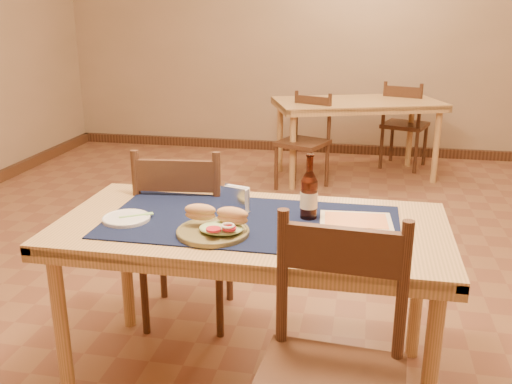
% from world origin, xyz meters
% --- Properties ---
extents(room, '(6.04, 7.04, 2.84)m').
position_xyz_m(room, '(0.00, 0.00, 1.40)').
color(room, brown).
rests_on(room, ground).
extents(main_table, '(1.60, 0.80, 0.75)m').
position_xyz_m(main_table, '(0.00, -0.80, 0.67)').
color(main_table, tan).
rests_on(main_table, ground).
extents(placemat, '(1.20, 0.60, 0.01)m').
position_xyz_m(placemat, '(0.00, -0.80, 0.75)').
color(placemat, black).
rests_on(placemat, main_table).
extents(baseboard, '(6.00, 7.00, 0.10)m').
position_xyz_m(baseboard, '(0.00, 0.00, 0.05)').
color(baseboard, '#492B1A').
rests_on(baseboard, ground).
extents(back_table, '(1.70, 1.24, 0.75)m').
position_xyz_m(back_table, '(0.35, 2.53, 0.67)').
color(back_table, tan).
rests_on(back_table, ground).
extents(chair_main_far, '(0.49, 0.49, 0.97)m').
position_xyz_m(chair_main_far, '(-0.43, -0.37, 0.50)').
color(chair_main_far, '#492B1A').
rests_on(chair_main_far, ground).
extents(chair_main_near, '(0.48, 0.48, 0.98)m').
position_xyz_m(chair_main_near, '(0.38, -1.43, 0.51)').
color(chair_main_near, '#492B1A').
rests_on(chair_main_near, ground).
extents(chair_back_near, '(0.52, 0.52, 0.86)m').
position_xyz_m(chair_back_near, '(-0.10, 2.10, 0.45)').
color(chair_back_near, '#492B1A').
rests_on(chair_back_near, ground).
extents(chair_back_far, '(0.52, 0.52, 0.89)m').
position_xyz_m(chair_back_far, '(0.82, 2.96, 0.47)').
color(chair_back_far, '#492B1A').
rests_on(chair_back_far, ground).
extents(sandwich_plate, '(0.29, 0.29, 0.11)m').
position_xyz_m(sandwich_plate, '(-0.11, -0.96, 0.79)').
color(sandwich_plate, brown).
rests_on(sandwich_plate, placemat).
extents(side_plate, '(0.20, 0.20, 0.02)m').
position_xyz_m(side_plate, '(-0.51, -0.89, 0.76)').
color(side_plate, white).
rests_on(side_plate, placemat).
extents(fork, '(0.13, 0.09, 0.00)m').
position_xyz_m(fork, '(-0.47, -0.86, 0.77)').
color(fork, '#95D977').
rests_on(fork, side_plate).
extents(beer_bottle, '(0.07, 0.07, 0.27)m').
position_xyz_m(beer_bottle, '(0.23, -0.71, 0.86)').
color(beer_bottle, '#49190D').
rests_on(beer_bottle, placemat).
extents(napkin_holder, '(0.14, 0.08, 0.11)m').
position_xyz_m(napkin_holder, '(-0.09, -0.70, 0.81)').
color(napkin_holder, white).
rests_on(napkin_holder, placemat).
extents(menu_card, '(0.31, 0.23, 0.01)m').
position_xyz_m(menu_card, '(0.42, -0.72, 0.76)').
color(menu_card, beige).
rests_on(menu_card, placemat).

